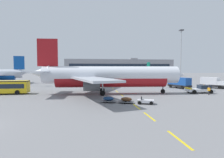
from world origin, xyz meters
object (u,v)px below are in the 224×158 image
(apron_shuttle_bus, at_px, (0,86))
(baggage_train, at_px, (127,100))
(airliner_foreground, at_px, (109,76))
(fuel_service_truck, at_px, (180,83))
(airliner_far_center, at_px, (140,73))
(ground_power_truck, at_px, (150,80))
(catering_truck, at_px, (212,82))
(apron_light_mast_far, at_px, (181,49))
(ground_crew_worker, at_px, (209,90))
(pushback_tug, at_px, (200,89))

(apron_shuttle_bus, xyz_separation_m, baggage_train, (25.66, -14.19, -1.23))
(airliner_foreground, bearing_deg, fuel_service_truck, 22.65)
(airliner_far_center, relative_size, ground_power_truck, 3.79)
(fuel_service_truck, distance_m, baggage_train, 29.08)
(catering_truck, distance_m, apron_light_mast_far, 37.19)
(apron_shuttle_bus, distance_m, ground_power_truck, 44.50)
(ground_crew_worker, xyz_separation_m, apron_light_mast_far, (18.34, 46.79, 14.25))
(pushback_tug, bearing_deg, catering_truck, 43.99)
(pushback_tug, distance_m, apron_light_mast_far, 49.69)
(pushback_tug, distance_m, ground_power_truck, 22.38)
(airliner_far_center, distance_m, apron_light_mast_far, 38.47)
(ground_crew_worker, distance_m, apron_light_mast_far, 52.24)
(airliner_foreground, relative_size, baggage_train, 4.05)
(ground_crew_worker, height_order, apron_light_mast_far, apron_light_mast_far)
(pushback_tug, bearing_deg, apron_shuttle_bus, 175.13)
(airliner_far_center, relative_size, apron_light_mast_far, 1.14)
(airliner_far_center, distance_m, apron_shuttle_bus, 92.64)
(ground_power_truck, bearing_deg, catering_truck, -37.48)
(catering_truck, distance_m, baggage_train, 36.58)
(pushback_tug, relative_size, fuel_service_truck, 0.84)
(fuel_service_truck, distance_m, ground_crew_worker, 13.47)
(airliner_foreground, bearing_deg, apron_shuttle_bus, 174.13)
(pushback_tug, bearing_deg, ground_crew_worker, -88.49)
(ground_power_truck, bearing_deg, airliner_far_center, 76.83)
(airliner_foreground, xyz_separation_m, apron_light_mast_far, (39.79, 42.46, 11.29))
(ground_power_truck, height_order, apron_light_mast_far, apron_light_mast_far)
(baggage_train, bearing_deg, ground_power_truck, 64.95)
(airliner_far_center, xyz_separation_m, apron_shuttle_bus, (-54.09, -75.20, -1.44))
(fuel_service_truck, height_order, ground_power_truck, same)
(fuel_service_truck, bearing_deg, ground_power_truck, 114.72)
(pushback_tug, xyz_separation_m, ground_crew_worker, (0.08, -2.93, 0.10))
(airliner_far_center, height_order, catering_truck, airliner_far_center)
(airliner_foreground, bearing_deg, baggage_train, -82.21)
(airliner_far_center, bearing_deg, airliner_foreground, -111.14)
(apron_shuttle_bus, xyz_separation_m, ground_crew_worker, (45.51, -6.80, -0.75))
(baggage_train, distance_m, apron_light_mast_far, 67.90)
(airliner_foreground, bearing_deg, catering_truck, 15.35)
(airliner_far_center, height_order, baggage_train, airliner_far_center)
(catering_truck, xyz_separation_m, ground_power_truck, (-15.26, 11.70, 0.00))
(baggage_train, bearing_deg, catering_truck, 34.05)
(baggage_train, bearing_deg, ground_crew_worker, 20.41)
(apron_shuttle_bus, bearing_deg, ground_crew_worker, -8.50)
(catering_truck, xyz_separation_m, baggage_train, (-30.30, -20.47, -1.12))
(airliner_foreground, relative_size, ground_power_truck, 4.71)
(baggage_train, height_order, apron_light_mast_far, apron_light_mast_far)
(airliner_foreground, bearing_deg, apron_light_mast_far, 46.86)
(ground_power_truck, relative_size, baggage_train, 0.86)
(airliner_foreground, relative_size, apron_light_mast_far, 1.42)
(ground_crew_worker, bearing_deg, apron_shuttle_bus, 171.50)
(apron_shuttle_bus, bearing_deg, fuel_service_truck, 8.24)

